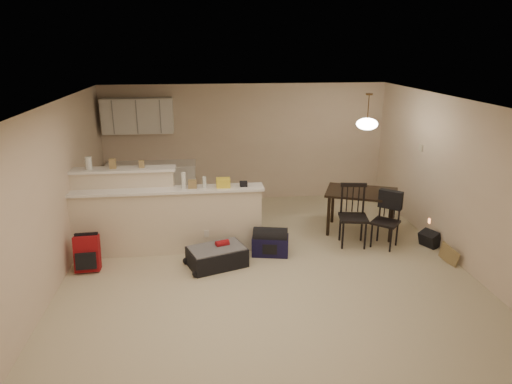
{
  "coord_description": "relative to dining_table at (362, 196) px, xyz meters",
  "views": [
    {
      "loc": [
        -0.88,
        -6.1,
        3.27
      ],
      "look_at": [
        -0.1,
        0.7,
        1.05
      ],
      "focal_mm": 32.0,
      "sensor_mm": 36.0,
      "label": 1
    }
  ],
  "objects": [
    {
      "name": "suitcase",
      "position": [
        -2.63,
        -1.05,
        -0.54
      ],
      "size": [
        0.98,
        0.8,
        0.29
      ],
      "primitive_type": "cube",
      "rotation": [
        0.0,
        0.0,
        0.34
      ],
      "color": "black",
      "rests_on": "ground"
    },
    {
      "name": "dining_chair_far",
      "position": [
        0.2,
        -0.67,
        -0.21
      ],
      "size": [
        0.56,
        0.56,
        0.93
      ],
      "primitive_type": null,
      "rotation": [
        0.0,
        0.0,
        -0.71
      ],
      "color": "black",
      "rests_on": "ground"
    },
    {
      "name": "bag_lump",
      "position": [
        -2.49,
        -0.47,
        0.48
      ],
      "size": [
        0.22,
        0.18,
        0.14
      ],
      "primitive_type": "cube",
      "color": "#937B4C",
      "rests_on": "breakfast_bar"
    },
    {
      "name": "bottle_b",
      "position": [
        -2.79,
        -0.47,
        0.5
      ],
      "size": [
        0.06,
        0.06,
        0.18
      ],
      "primitive_type": "cylinder",
      "color": "silver",
      "rests_on": "breakfast_bar"
    },
    {
      "name": "pendant_lamp",
      "position": [
        0.0,
        0.0,
        1.31
      ],
      "size": [
        0.36,
        0.36,
        0.62
      ],
      "color": "brown",
      "rests_on": "room"
    },
    {
      "name": "kitchen_counter",
      "position": [
        -3.88,
        1.82,
        -0.23
      ],
      "size": [
        1.8,
        0.6,
        0.9
      ],
      "primitive_type": "cube",
      "color": "white",
      "rests_on": "ground"
    },
    {
      "name": "cereal_box",
      "position": [
        -4.22,
        -0.25,
        0.79
      ],
      "size": [
        0.1,
        0.07,
        0.16
      ],
      "primitive_type": "cube",
      "color": "#937B4C",
      "rests_on": "breakfast_bar"
    },
    {
      "name": "jar",
      "position": [
        -4.59,
        -0.25,
        0.81
      ],
      "size": [
        0.1,
        0.1,
        0.2
      ],
      "primitive_type": "cylinder",
      "color": "silver",
      "rests_on": "breakfast_bar"
    },
    {
      "name": "red_backpack",
      "position": [
        -4.58,
        -0.97,
        -0.41
      ],
      "size": [
        0.37,
        0.25,
        0.54
      ],
      "primitive_type": "cube",
      "rotation": [
        0.0,
        0.0,
        0.06
      ],
      "color": "maroon",
      "rests_on": "ground"
    },
    {
      "name": "thermostat",
      "position": [
        1.1,
        0.18,
        0.82
      ],
      "size": [
        0.02,
        0.12,
        0.12
      ],
      "primitive_type": "cube",
      "color": "beige",
      "rests_on": "room"
    },
    {
      "name": "bottle_a",
      "position": [
        -3.11,
        -0.47,
        0.54
      ],
      "size": [
        0.07,
        0.07,
        0.26
      ],
      "primitive_type": "cylinder",
      "color": "silver",
      "rests_on": "breakfast_bar"
    },
    {
      "name": "breakfast_bar",
      "position": [
        -3.64,
        -0.39,
        -0.07
      ],
      "size": [
        3.08,
        0.58,
        1.39
      ],
      "color": "beige",
      "rests_on": "ground"
    },
    {
      "name": "dining_chair_near",
      "position": [
        -0.32,
        -0.55,
        -0.16
      ],
      "size": [
        0.52,
        0.5,
        1.05
      ],
      "primitive_type": null,
      "rotation": [
        0.0,
        0.0,
        -0.16
      ],
      "color": "black",
      "rests_on": "ground"
    },
    {
      "name": "dining_table",
      "position": [
        0.0,
        0.0,
        0.0
      ],
      "size": [
        1.46,
        1.23,
        0.77
      ],
      "rotation": [
        0.0,
        0.0,
        -0.39
      ],
      "color": "black",
      "rests_on": "ground"
    },
    {
      "name": "extra_item_x",
      "position": [
        -2.98,
        -0.47,
        0.48
      ],
      "size": [
        0.13,
        0.1,
        0.13
      ],
      "primitive_type": "cube",
      "color": "#937B4C",
      "rests_on": "breakfast_bar"
    },
    {
      "name": "small_box",
      "position": [
        -3.77,
        -0.25,
        0.77
      ],
      "size": [
        0.08,
        0.06,
        0.12
      ],
      "primitive_type": "cube",
      "color": "#937B4C",
      "rests_on": "breakfast_bar"
    },
    {
      "name": "pouch",
      "position": [
        -2.16,
        -0.47,
        0.45
      ],
      "size": [
        0.12,
        0.1,
        0.08
      ],
      "primitive_type": "cube",
      "color": "#937B4C",
      "rests_on": "breakfast_bar"
    },
    {
      "name": "navy_duffel",
      "position": [
        -1.76,
        -0.76,
        -0.52
      ],
      "size": [
        0.63,
        0.43,
        0.32
      ],
      "primitive_type": "cube",
      "rotation": [
        0.0,
        0.0,
        -0.2
      ],
      "color": "#141136",
      "rests_on": "ground"
    },
    {
      "name": "cardboard_sheet",
      "position": [
        0.97,
        -1.4,
        -0.54
      ],
      "size": [
        0.11,
        0.36,
        0.28
      ],
      "primitive_type": "cube",
      "rotation": [
        0.0,
        0.0,
        1.83
      ],
      "color": "#937B4C",
      "rests_on": "ground"
    },
    {
      "name": "black_daypack",
      "position": [
        0.97,
        -0.76,
        -0.55
      ],
      "size": [
        0.32,
        0.36,
        0.26
      ],
      "primitive_type": "cube",
      "rotation": [
        0.0,
        0.0,
        2.03
      ],
      "color": "black",
      "rests_on": "ground"
    },
    {
      "name": "room",
      "position": [
        -1.88,
        -1.37,
        0.57
      ],
      "size": [
        7.0,
        7.02,
        2.5
      ],
      "color": "beige",
      "rests_on": "ground"
    },
    {
      "name": "upper_cabinets",
      "position": [
        -4.08,
        1.95,
        1.22
      ],
      "size": [
        1.4,
        0.34,
        0.7
      ],
      "primitive_type": "cube",
      "color": "white",
      "rests_on": "room"
    }
  ]
}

